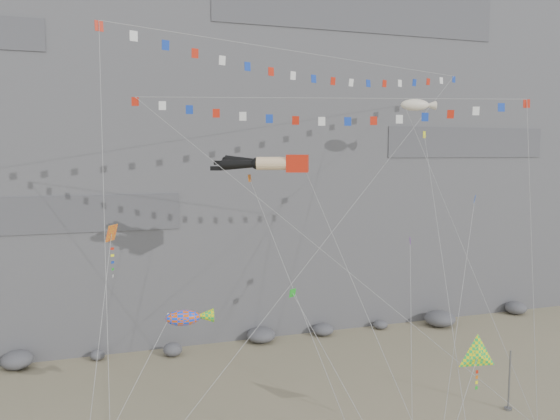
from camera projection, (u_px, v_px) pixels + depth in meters
name	position (u px, v px, depth m)	size (l,w,h in m)	color
cliff	(223.00, 80.00, 60.72)	(80.00, 28.00, 50.00)	slate
talus_boulders	(261.00, 335.00, 49.05)	(60.00, 3.00, 1.20)	#58575C
anchor_pole_right	(509.00, 380.00, 35.92)	(0.12, 0.12, 4.04)	slate
legs_kite	(271.00, 164.00, 35.93)	(9.06, 14.93, 20.45)	red
flag_banner_upper	(323.00, 56.00, 38.30)	(30.20, 17.13, 30.21)	red
flag_banner_lower	(335.00, 99.00, 34.86)	(24.48, 10.22, 24.10)	red
harlequin_kite	(112.00, 234.00, 29.65)	(2.95, 5.96, 13.79)	red
fish_windsock	(183.00, 318.00, 31.08)	(8.17, 6.56, 11.49)	#E2510B
delta_kite	(478.00, 356.00, 29.81)	(6.29, 3.60, 8.29)	#F3ED0C
blimp_windsock	(415.00, 106.00, 45.48)	(3.76, 14.83, 25.10)	#EFE1C4
small_kite_a	(252.00, 184.00, 36.15)	(3.63, 13.16, 19.94)	#D56011
small_kite_b	(410.00, 244.00, 38.04)	(5.64, 9.67, 14.96)	purple
small_kite_c	(294.00, 296.00, 31.85)	(3.69, 9.13, 12.57)	green
small_kite_d	(425.00, 140.00, 40.59)	(6.49, 15.27, 24.11)	#FEFF15
small_kite_e	(474.00, 203.00, 36.20)	(7.52, 7.28, 16.81)	#1336A8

